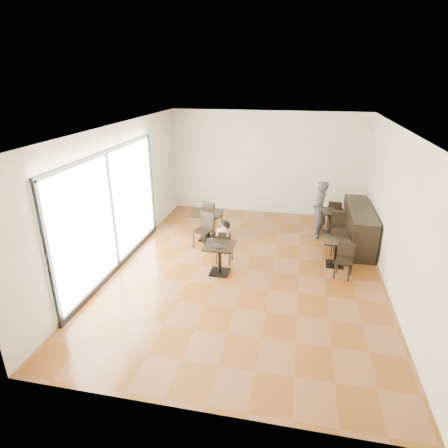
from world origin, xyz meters
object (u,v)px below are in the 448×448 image
(child, at_px, (224,242))
(chair_left_b, at_px, (203,231))
(chair_left_a, at_px, (213,216))
(adult_patron, at_px, (319,210))
(child_table, at_px, (220,259))
(chair_back_b, at_px, (337,228))
(child_chair, at_px, (224,246))
(cafe_table_mid, at_px, (336,252))
(chair_back_a, at_px, (334,214))
(chair_mid_a, at_px, (340,241))
(chair_mid_b, at_px, (344,261))
(cafe_table_back, at_px, (330,222))
(cafe_table_left, at_px, (208,226))

(child, xyz_separation_m, chair_left_b, (-0.69, 0.68, -0.07))
(chair_left_a, bearing_deg, adult_patron, -152.35)
(chair_left_b, bearing_deg, child_table, -36.45)
(chair_left_a, xyz_separation_m, chair_left_b, (0.00, -1.10, 0.00))
(chair_left_b, xyz_separation_m, chair_back_b, (3.40, 1.03, -0.05))
(child, bearing_deg, child_chair, 0.00)
(cafe_table_mid, xyz_separation_m, chair_back_a, (0.12, 2.45, 0.09))
(child, height_order, chair_back_a, child)
(chair_mid_a, height_order, chair_mid_b, same)
(chair_back_a, xyz_separation_m, chair_back_b, (0.00, -1.10, 0.00))
(adult_patron, height_order, chair_back_b, adult_patron)
(chair_mid_a, bearing_deg, child, 33.99)
(child_chair, relative_size, chair_mid_a, 1.07)
(child_chair, distance_m, chair_left_b, 0.97)
(chair_back_b, bearing_deg, child_table, -132.92)
(chair_mid_a, relative_size, chair_back_a, 0.95)
(child_chair, bearing_deg, chair_left_b, -44.26)
(chair_mid_b, height_order, chair_left_a, chair_left_a)
(child, relative_size, chair_mid_b, 1.34)
(child, height_order, chair_left_a, child)
(child, bearing_deg, chair_back_b, 32.33)
(adult_patron, relative_size, cafe_table_mid, 2.42)
(chair_left_b, distance_m, chair_back_a, 4.01)
(chair_back_b, bearing_deg, cafe_table_mid, -88.05)
(chair_back_b, bearing_deg, chair_left_b, -155.90)
(chair_mid_b, xyz_separation_m, chair_left_a, (-3.41, 1.97, 0.07))
(child_chair, xyz_separation_m, cafe_table_back, (2.56, 2.26, -0.08))
(cafe_table_back, relative_size, chair_back_a, 0.83)
(adult_patron, distance_m, chair_mid_b, 2.24)
(chair_back_a, bearing_deg, adult_patron, 67.35)
(chair_mid_b, bearing_deg, child, -168.56)
(child_table, xyz_separation_m, chair_back_b, (2.70, 2.26, 0.07))
(child, xyz_separation_m, chair_mid_b, (2.71, -0.19, -0.14))
(child_table, xyz_separation_m, child_chair, (0.00, 0.55, 0.07))
(chair_left_a, bearing_deg, chair_mid_b, 174.06)
(chair_back_a, bearing_deg, chair_mid_a, 97.47)
(child_chair, bearing_deg, cafe_table_back, -138.58)
(cafe_table_back, bearing_deg, chair_left_a, -171.55)
(child, bearing_deg, child_table, -90.00)
(child, distance_m, chair_left_b, 0.97)
(cafe_table_mid, bearing_deg, child_table, -160.54)
(child_chair, xyz_separation_m, chair_back_b, (2.70, 1.71, -0.00))
(child, height_order, cafe_table_left, child)
(child, xyz_separation_m, chair_mid_a, (2.71, 0.91, -0.14))
(child_table, height_order, adult_patron, adult_patron)
(chair_left_b, relative_size, chair_back_a, 1.12)
(cafe_table_back, bearing_deg, adult_patron, -139.16)
(child_chair, relative_size, cafe_table_back, 1.22)
(child_chair, distance_m, child, 0.11)
(child_chair, distance_m, chair_back_a, 3.90)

